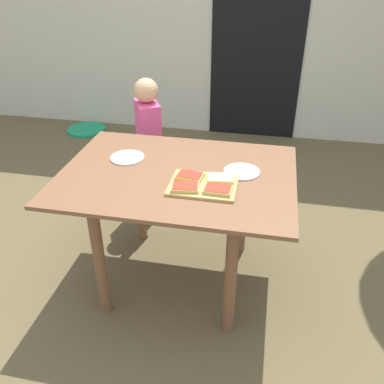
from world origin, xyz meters
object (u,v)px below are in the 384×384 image
object	(u,v)px
pizza_slice_near_right	(218,190)
child_left	(149,140)
dining_table	(178,192)
garden_hose_coil	(87,130)
cutting_board	(203,185)
pizza_slice_far_left	(190,176)
plate_white_left	(127,158)
pizza_slice_near_left	(185,187)
plate_white_right	(242,172)
pizza_slice_far_right	(220,178)

from	to	relation	value
pizza_slice_near_right	child_left	world-z (taller)	child_left
dining_table	garden_hose_coil	bearing A→B (deg)	126.42
cutting_board	child_left	distance (m)	0.97
pizza_slice_far_left	plate_white_left	xyz separation A→B (m)	(-0.40, 0.18, -0.02)
cutting_board	pizza_slice_near_left	distance (m)	0.10
plate_white_right	child_left	bearing A→B (deg)	138.76
pizza_slice_far_left	plate_white_right	bearing A→B (deg)	28.36
pizza_slice_far_left	pizza_slice_far_right	bearing A→B (deg)	2.20
cutting_board	child_left	bearing A→B (deg)	123.31
cutting_board	garden_hose_coil	distance (m)	2.86
pizza_slice_near_left	dining_table	bearing A→B (deg)	114.68
pizza_slice_near_left	plate_white_left	world-z (taller)	pizza_slice_near_left
pizza_slice_far_left	pizza_slice_near_right	bearing A→B (deg)	-33.60
cutting_board	pizza_slice_near_left	bearing A→B (deg)	-140.70
pizza_slice_far_right	plate_white_left	bearing A→B (deg)	162.79
garden_hose_coil	plate_white_left	bearing A→B (deg)	-58.22
pizza_slice_near_right	pizza_slice_far_right	distance (m)	0.11
pizza_slice_near_right	pizza_slice_far_left	world-z (taller)	same
dining_table	pizza_slice_near_right	bearing A→B (deg)	-35.34
pizza_slice_far_left	child_left	bearing A→B (deg)	120.83
pizza_slice_near_left	pizza_slice_far_left	bearing A→B (deg)	90.40
dining_table	plate_white_right	distance (m)	0.36
dining_table	plate_white_left	bearing A→B (deg)	160.38
pizza_slice_far_left	plate_white_left	world-z (taller)	pizza_slice_far_left
child_left	garden_hose_coil	size ratio (longest dim) A/B	2.43
dining_table	pizza_slice_far_left	world-z (taller)	pizza_slice_far_left
dining_table	cutting_board	world-z (taller)	cutting_board
plate_white_left	garden_hose_coil	distance (m)	2.42
pizza_slice_near_right	pizza_slice_far_left	size ratio (longest dim) A/B	0.96
pizza_slice_near_left	plate_white_left	size ratio (longest dim) A/B	0.77
dining_table	child_left	xyz separation A→B (m)	(-0.37, 0.69, -0.02)
pizza_slice_near_left	plate_white_right	world-z (taller)	pizza_slice_near_left
pizza_slice_far_left	plate_white_right	size ratio (longest dim) A/B	0.76
dining_table	garden_hose_coil	distance (m)	2.65
pizza_slice_far_left	garden_hose_coil	xyz separation A→B (m)	(-1.62, 2.14, -0.74)
garden_hose_coil	pizza_slice_near_left	bearing A→B (deg)	-54.41
cutting_board	pizza_slice_near_right	bearing A→B (deg)	-34.41
dining_table	plate_white_left	size ratio (longest dim) A/B	6.46
pizza_slice_near_left	child_left	bearing A→B (deg)	117.43
pizza_slice_near_left	pizza_slice_near_right	bearing A→B (deg)	2.89
pizza_slice_far_right	garden_hose_coil	size ratio (longest dim) A/B	0.35
garden_hose_coil	cutting_board	bearing A→B (deg)	-52.33
dining_table	pizza_slice_far_right	xyz separation A→B (m)	(0.24, -0.06, 0.14)
pizza_slice_far_left	child_left	xyz separation A→B (m)	(-0.45, 0.75, -0.17)
pizza_slice_near_left	plate_white_right	size ratio (longest dim) A/B	0.77
dining_table	pizza_slice_near_right	size ratio (longest dim) A/B	8.88
pizza_slice_near_right	plate_white_left	distance (m)	0.63
plate_white_left	child_left	size ratio (longest dim) A/B	0.19
cutting_board	pizza_slice_near_right	size ratio (longest dim) A/B	2.40
garden_hose_coil	plate_white_right	bearing A→B (deg)	-47.05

